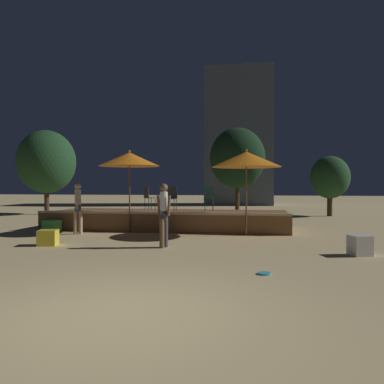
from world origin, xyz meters
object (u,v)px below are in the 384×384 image
(cube_seat_1, at_px, (360,245))
(background_tree_2, at_px, (330,177))
(patio_umbrella_0, at_px, (129,159))
(bistro_chair_1, at_px, (172,196))
(cube_seat_0, at_px, (52,226))
(cube_seat_2, at_px, (48,238))
(frisbee_disc, at_px, (264,273))
(person_1, at_px, (78,206))
(person_0, at_px, (164,213))
(patio_umbrella_1, at_px, (246,159))
(background_tree_1, at_px, (46,162))
(bistro_chair_2, at_px, (209,196))
(background_tree_0, at_px, (237,158))
(bistro_chair_0, at_px, (148,196))

(cube_seat_1, distance_m, background_tree_2, 12.29)
(patio_umbrella_0, height_order, bistro_chair_1, patio_umbrella_0)
(background_tree_2, bearing_deg, cube_seat_0, -141.30)
(cube_seat_2, distance_m, frisbee_disc, 6.43)
(cube_seat_0, xyz_separation_m, bistro_chair_1, (4.17, 1.24, 1.07))
(person_1, distance_m, background_tree_2, 13.90)
(patio_umbrella_0, height_order, person_1, patio_umbrella_0)
(person_0, distance_m, person_1, 4.24)
(patio_umbrella_1, relative_size, person_1, 1.63)
(cube_seat_1, relative_size, person_0, 0.32)
(bistro_chair_1, bearing_deg, background_tree_1, 147.99)
(cube_seat_2, xyz_separation_m, person_1, (-0.29, 2.40, 0.76))
(person_1, distance_m, bistro_chair_2, 4.70)
(cube_seat_1, distance_m, bistro_chair_1, 7.04)
(patio_umbrella_1, relative_size, frisbee_disc, 11.59)
(patio_umbrella_1, height_order, background_tree_1, background_tree_1)
(bistro_chair_2, relative_size, background_tree_2, 0.27)
(patio_umbrella_0, bearing_deg, person_0, -56.28)
(frisbee_disc, xyz_separation_m, background_tree_1, (-12.19, 13.01, 3.05))
(background_tree_1, bearing_deg, background_tree_0, 21.06)
(bistro_chair_0, distance_m, background_tree_2, 10.99)
(cube_seat_0, bearing_deg, person_0, -28.59)
(bistro_chair_2, bearing_deg, patio_umbrella_0, 11.29)
(cube_seat_2, bearing_deg, bistro_chair_1, 56.28)
(person_0, bearing_deg, patio_umbrella_1, 165.70)
(frisbee_disc, bearing_deg, background_tree_1, 133.13)
(patio_umbrella_0, height_order, patio_umbrella_1, patio_umbrella_0)
(cube_seat_1, bearing_deg, patio_umbrella_0, 154.30)
(patio_umbrella_1, height_order, frisbee_disc, patio_umbrella_1)
(background_tree_0, bearing_deg, cube_seat_2, -107.51)
(cube_seat_0, relative_size, background_tree_2, 0.16)
(bistro_chair_2, relative_size, background_tree_0, 0.17)
(patio_umbrella_0, bearing_deg, background_tree_0, 73.96)
(cube_seat_1, distance_m, bistro_chair_2, 6.09)
(patio_umbrella_1, bearing_deg, frisbee_disc, -85.26)
(cube_seat_0, height_order, cube_seat_1, cube_seat_1)
(person_1, height_order, background_tree_2, background_tree_2)
(frisbee_disc, distance_m, background_tree_0, 17.61)
(bistro_chair_2, height_order, frisbee_disc, bistro_chair_2)
(bistro_chair_0, distance_m, bistro_chair_2, 2.56)
(cube_seat_2, bearing_deg, patio_umbrella_1, 28.46)
(person_0, height_order, bistro_chair_2, person_0)
(bistro_chair_0, relative_size, background_tree_0, 0.17)
(cube_seat_1, height_order, bistro_chair_0, bistro_chair_0)
(cube_seat_1, bearing_deg, bistro_chair_2, 134.03)
(background_tree_0, relative_size, background_tree_2, 1.64)
(patio_umbrella_0, height_order, cube_seat_1, patio_umbrella_0)
(background_tree_1, bearing_deg, person_0, -47.19)
(frisbee_disc, distance_m, background_tree_2, 15.03)
(patio_umbrella_1, xyz_separation_m, cube_seat_1, (2.77, -3.14, -2.31))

